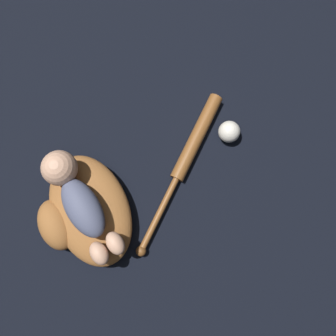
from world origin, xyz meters
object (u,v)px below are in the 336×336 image
object	(u,v)px
baseball_glove	(85,212)
baseball_bat	(189,152)
baby_figure	(77,197)
baseball	(229,132)

from	to	relation	value
baseball_glove	baseball_bat	distance (m)	0.38
baseball_glove	baby_figure	distance (m)	0.10
baby_figure	baseball	xyz separation A→B (m)	(-0.17, -0.48, -0.11)
baby_figure	baseball	world-z (taller)	baby_figure
baseball_bat	baby_figure	bearing A→B (deg)	70.11
baseball_bat	baseball	bearing A→B (deg)	-108.96
baby_figure	baseball_bat	world-z (taller)	baby_figure
baseball_glove	baseball	distance (m)	0.53
baseball	baby_figure	bearing A→B (deg)	70.37
baseball_glove	baby_figure	size ratio (longest dim) A/B	1.19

